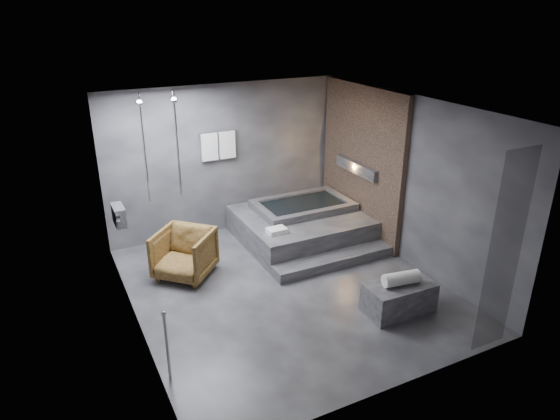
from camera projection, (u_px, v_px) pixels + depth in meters
room at (303, 174)px, 7.47m from camera, size 5.00×5.04×2.82m
tub_deck at (301, 226)px, 9.31m from camera, size 2.20×2.00×0.50m
tub_step at (334, 261)px, 8.39m from camera, size 2.20×0.36×0.18m
concrete_bench at (399, 297)px, 7.10m from camera, size 0.99×0.56×0.44m
driftwood_chair at (184, 254)px, 7.97m from camera, size 1.20×1.20×0.78m
rolled_towel at (401, 279)px, 6.97m from camera, size 0.56×0.27×0.19m
deck_towel at (277, 231)px, 8.43m from camera, size 0.32×0.24×0.09m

